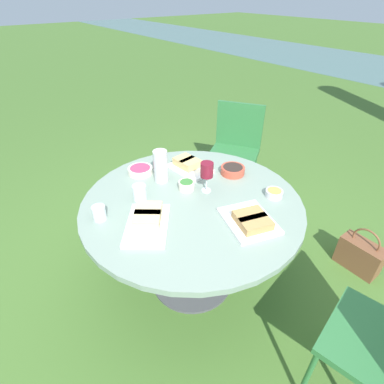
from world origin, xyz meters
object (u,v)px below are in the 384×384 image
Objects in this scene: dining_table at (192,215)px; wine_glass at (207,171)px; handbag at (360,255)px; chair_near_right at (236,145)px; water_pitcher at (161,166)px.

dining_table is 6.67× the size of wine_glass.
dining_table is 1.33m from handbag.
chair_near_right is at bearing 123.19° from dining_table.
handbag is at bearing 53.55° from wine_glass.
dining_table is at bearing -121.83° from handbag.
dining_table is at bearing -78.21° from wine_glass.
water_pitcher is at bearing -70.39° from chair_near_right.
wine_glass is 0.54× the size of handbag.
wine_glass is 1.36m from handbag.
chair_near_right is 4.16× the size of water_pitcher.
water_pitcher reaches higher than wine_glass.
wine_glass reaches higher than dining_table.
handbag is (0.95, 1.08, -0.69)m from water_pitcher.
chair_near_right is 1.38m from handbag.
wine_glass is (-0.03, 0.13, 0.25)m from dining_table.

